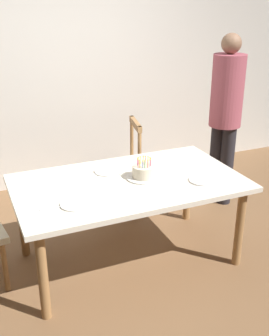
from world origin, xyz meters
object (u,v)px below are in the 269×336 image
Objects in this scene: plate_near_celebrant at (76,204)px; chair_spindle_back at (119,170)px; dining_table at (129,190)px; person_guest at (226,111)px; plate_far_side at (108,171)px; plate_near_guest at (203,180)px; birthday_cake at (144,172)px.

chair_spindle_back is (0.73, 1.06, -0.27)m from plate_near_celebrant.
person_guest is at bearing 25.43° from dining_table.
person_guest reaches higher than plate_near_celebrant.
plate_near_celebrant is (-0.49, -0.23, 0.08)m from dining_table.
plate_near_guest is at bearing -36.57° from plate_far_side.
plate_far_side is at bearing -164.34° from person_guest.
plate_near_celebrant is 1.00× the size of plate_near_guest.
plate_near_celebrant is 0.13× the size of person_guest.
person_guest is at bearing 47.71° from plate_near_guest.
birthday_cake is 0.89m from chair_spindle_back.
dining_table is 1.02× the size of person_guest.
person_guest is at bearing 15.66° from plate_far_side.
dining_table is at bearing -68.94° from plate_far_side.
dining_table is 0.55m from plate_near_celebrant.
chair_spindle_back is (0.33, 0.60, -0.27)m from plate_far_side.
chair_spindle_back reaches higher than plate_near_celebrant.
plate_near_guest is at bearing 0.00° from plate_near_celebrant.
plate_far_side is at bearing 133.93° from birthday_cake.
person_guest reaches higher than plate_far_side.
plate_near_guest is 0.23× the size of chair_spindle_back.
birthday_cake is at bearing 20.55° from plate_near_celebrant.
person_guest is at bearing -10.76° from chair_spindle_back.
plate_near_celebrant is (-0.62, -0.23, -0.04)m from birthday_cake.
chair_spindle_back reaches higher than plate_near_guest.
person_guest is at bearing 27.79° from birthday_cake.
plate_near_celebrant is 1.31m from chair_spindle_back.
person_guest is (1.40, 0.39, 0.27)m from plate_far_side.
plate_far_side is 1.48m from person_guest.
birthday_cake is 1.27× the size of plate_far_side.
birthday_cake is at bearing 0.80° from dining_table.
plate_near_celebrant is 1.02m from plate_near_guest.
chair_spindle_back is (0.24, 0.83, -0.19)m from dining_table.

